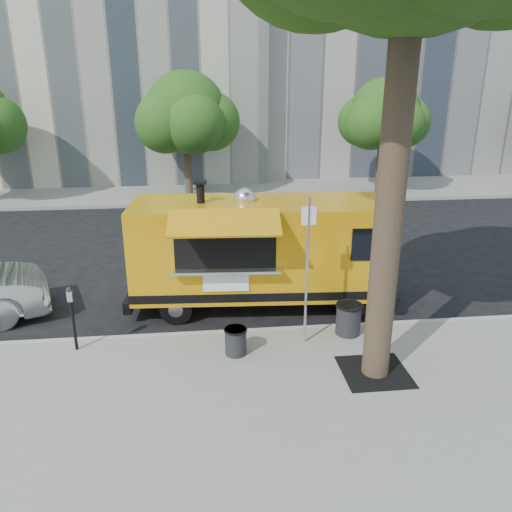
# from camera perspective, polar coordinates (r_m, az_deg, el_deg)

# --- Properties ---
(ground) EXTENTS (120.00, 120.00, 0.00)m
(ground) POSITION_cam_1_polar(r_m,az_deg,el_deg) (11.63, -3.59, -7.09)
(ground) COLOR black
(ground) RESTS_ON ground
(sidewalk) EXTENTS (60.00, 6.00, 0.15)m
(sidewalk) POSITION_cam_1_polar(r_m,az_deg,el_deg) (8.20, -2.10, -19.13)
(sidewalk) COLOR gray
(sidewalk) RESTS_ON ground
(curb) EXTENTS (60.00, 0.14, 0.16)m
(curb) POSITION_cam_1_polar(r_m,az_deg,el_deg) (10.77, -3.34, -8.93)
(curb) COLOR #999993
(curb) RESTS_ON ground
(far_sidewalk) EXTENTS (60.00, 5.00, 0.15)m
(far_sidewalk) POSITION_cam_1_polar(r_m,az_deg,el_deg) (24.45, -5.22, 7.28)
(far_sidewalk) COLOR gray
(far_sidewalk) RESTS_ON ground
(tree_well) EXTENTS (1.20, 1.20, 0.02)m
(tree_well) POSITION_cam_1_polar(r_m,az_deg,el_deg) (9.60, 13.39, -12.76)
(tree_well) COLOR black
(tree_well) RESTS_ON sidewalk
(far_tree_b) EXTENTS (3.60, 3.60, 5.50)m
(far_tree_b) POSITION_cam_1_polar(r_m,az_deg,el_deg) (23.15, -8.03, 15.90)
(far_tree_b) COLOR #33261C
(far_tree_b) RESTS_ON far_sidewalk
(far_tree_c) EXTENTS (3.24, 3.24, 5.21)m
(far_tree_c) POSITION_cam_1_polar(r_m,az_deg,el_deg) (24.35, 14.47, 15.39)
(far_tree_c) COLOR #33261C
(far_tree_c) RESTS_ON far_sidewalk
(sign_post) EXTENTS (0.28, 0.06, 3.00)m
(sign_post) POSITION_cam_1_polar(r_m,az_deg,el_deg) (9.66, 5.87, -0.88)
(sign_post) COLOR silver
(sign_post) RESTS_ON sidewalk
(parking_meter) EXTENTS (0.11, 0.11, 1.33)m
(parking_meter) POSITION_cam_1_polar(r_m,az_deg,el_deg) (10.31, -20.30, -5.94)
(parking_meter) COLOR black
(parking_meter) RESTS_ON sidewalk
(food_truck) EXTENTS (6.32, 3.04, 3.05)m
(food_truck) POSITION_cam_1_polar(r_m,az_deg,el_deg) (11.67, 0.39, 0.68)
(food_truck) COLOR orange
(food_truck) RESTS_ON ground
(trash_bin_left) EXTENTS (0.56, 0.56, 0.67)m
(trash_bin_left) POSITION_cam_1_polar(r_m,az_deg,el_deg) (10.65, 10.52, -6.99)
(trash_bin_left) COLOR black
(trash_bin_left) RESTS_ON sidewalk
(trash_bin_right) EXTENTS (0.45, 0.45, 0.54)m
(trash_bin_right) POSITION_cam_1_polar(r_m,az_deg,el_deg) (9.78, -2.34, -9.60)
(trash_bin_right) COLOR black
(trash_bin_right) RESTS_ON sidewalk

